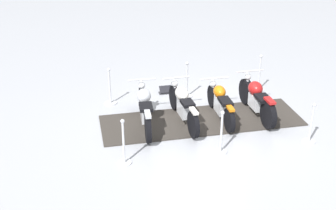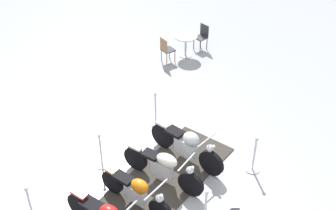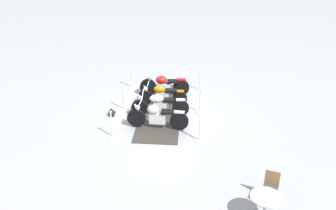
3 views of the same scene
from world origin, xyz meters
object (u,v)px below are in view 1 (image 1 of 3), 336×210
(motorcycle_cream, at_px, (183,104))
(stanchion_left_front, at_px, (311,129))
(stanchion_right_mid, at_px, (187,86))
(info_placard, at_px, (166,91))
(motorcycle_chrome, at_px, (145,107))
(stanchion_left_rear, at_px, (124,149))
(stanchion_right_front, at_px, (259,80))
(motorcycle_maroon, at_px, (256,98))
(stanchion_right_rear, at_px, (110,93))
(stanchion_left_mid, at_px, (221,138))
(motorcycle_copper, at_px, (220,102))

(motorcycle_cream, relative_size, stanchion_left_front, 2.16)
(stanchion_right_mid, bearing_deg, info_placard, 159.81)
(motorcycle_chrome, relative_size, stanchion_left_rear, 2.11)
(info_placard, bearing_deg, stanchion_left_rear, -115.32)
(stanchion_left_rear, distance_m, info_placard, 3.85)
(stanchion_left_front, height_order, stanchion_right_front, stanchion_right_front)
(motorcycle_maroon, distance_m, stanchion_right_mid, 2.13)
(stanchion_right_rear, bearing_deg, motorcycle_maroon, -9.42)
(stanchion_left_rear, relative_size, stanchion_right_rear, 1.03)
(motorcycle_chrome, distance_m, stanchion_left_mid, 2.17)
(motorcycle_chrome, xyz_separation_m, stanchion_left_rear, (-0.33, -1.71, -0.16))
(info_placard, bearing_deg, stanchion_right_rear, -167.63)
(stanchion_right_rear, bearing_deg, motorcycle_chrome, -51.50)
(stanchion_right_mid, xyz_separation_m, stanchion_left_mid, (0.71, -3.03, 0.01))
(stanchion_left_rear, height_order, stanchion_right_mid, stanchion_left_rear)
(stanchion_right_mid, xyz_separation_m, info_placard, (-0.61, 0.23, -0.29))
(stanchion_right_front, relative_size, stanchion_right_mid, 1.04)
(stanchion_right_rear, relative_size, info_placard, 2.45)
(stanchion_left_mid, distance_m, info_placard, 3.52)
(motorcycle_cream, relative_size, stanchion_right_rear, 2.09)
(motorcycle_cream, bearing_deg, info_placard, -2.16)
(motorcycle_copper, bearing_deg, stanchion_left_rear, 121.08)
(motorcycle_maroon, height_order, stanchion_left_front, motorcycle_maroon)
(motorcycle_chrome, relative_size, stanchion_left_front, 2.24)
(motorcycle_chrome, bearing_deg, info_placard, -22.16)
(stanchion_left_front, distance_m, stanchion_left_mid, 2.19)
(motorcycle_chrome, height_order, stanchion_left_mid, stanchion_left_mid)
(motorcycle_copper, xyz_separation_m, stanchion_left_rear, (-2.24, -2.16, -0.12))
(stanchion_left_front, distance_m, info_placard, 4.42)
(motorcycle_cream, xyz_separation_m, stanchion_right_front, (2.26, 2.08, -0.19))
(stanchion_right_mid, bearing_deg, stanchion_right_rear, -166.77)
(stanchion_right_mid, bearing_deg, stanchion_left_front, -41.66)
(motorcycle_maroon, relative_size, stanchion_left_mid, 2.03)
(motorcycle_chrome, bearing_deg, stanchion_right_rear, 29.32)
(stanchion_right_front, height_order, stanchion_right_mid, stanchion_right_front)
(motorcycle_chrome, distance_m, stanchion_left_rear, 1.75)
(motorcycle_maroon, bearing_deg, motorcycle_chrome, 88.67)
(stanchion_left_front, height_order, stanchion_left_rear, stanchion_left_rear)
(stanchion_right_front, bearing_deg, stanchion_left_rear, -131.36)
(stanchion_left_rear, bearing_deg, stanchion_right_rear, 103.23)
(motorcycle_chrome, bearing_deg, motorcycle_copper, -86.05)
(motorcycle_cream, relative_size, stanchion_right_mid, 2.06)
(stanchion_right_rear, distance_m, stanchion_right_mid, 2.19)
(stanchion_left_rear, bearing_deg, motorcycle_copper, 43.89)
(motorcycle_cream, relative_size, info_placard, 5.12)
(motorcycle_maroon, height_order, stanchion_left_rear, stanchion_left_rear)
(stanchion_left_front, xyz_separation_m, info_placard, (-3.45, 2.75, -0.28))
(stanchion_left_rear, distance_m, stanchion_left_mid, 2.19)
(stanchion_right_rear, height_order, info_placard, stanchion_right_rear)
(motorcycle_maroon, xyz_separation_m, stanchion_right_front, (0.35, 1.65, -0.17))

